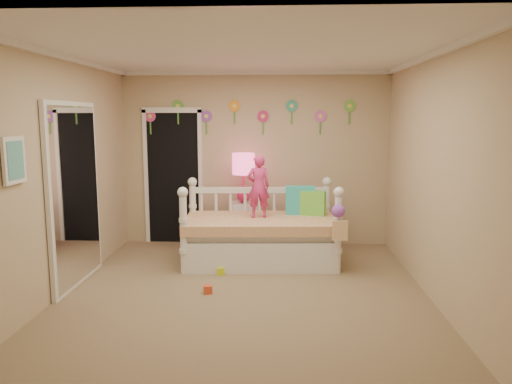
# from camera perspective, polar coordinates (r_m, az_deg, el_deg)

# --- Properties ---
(floor) EXTENTS (4.00, 4.50, 0.01)m
(floor) POSITION_cam_1_polar(r_m,az_deg,el_deg) (5.45, -1.40, -11.96)
(floor) COLOR #7F684C
(floor) RESTS_ON ground
(ceiling) EXTENTS (4.00, 4.50, 0.01)m
(ceiling) POSITION_cam_1_polar(r_m,az_deg,el_deg) (5.14, -1.51, 16.29)
(ceiling) COLOR white
(ceiling) RESTS_ON floor
(back_wall) EXTENTS (4.00, 0.01, 2.60)m
(back_wall) POSITION_cam_1_polar(r_m,az_deg,el_deg) (7.37, -0.14, 3.89)
(back_wall) COLOR tan
(back_wall) RESTS_ON floor
(left_wall) EXTENTS (0.01, 4.50, 2.60)m
(left_wall) POSITION_cam_1_polar(r_m,az_deg,el_deg) (5.65, -22.15, 1.74)
(left_wall) COLOR tan
(left_wall) RESTS_ON floor
(right_wall) EXTENTS (0.01, 4.50, 2.60)m
(right_wall) POSITION_cam_1_polar(r_m,az_deg,el_deg) (5.37, 20.37, 1.51)
(right_wall) COLOR tan
(right_wall) RESTS_ON floor
(crown_molding) EXTENTS (4.00, 4.50, 0.06)m
(crown_molding) POSITION_cam_1_polar(r_m,az_deg,el_deg) (5.13, -1.51, 15.96)
(crown_molding) COLOR white
(crown_molding) RESTS_ON ceiling
(daybed) EXTENTS (2.07, 1.19, 1.09)m
(daybed) POSITION_cam_1_polar(r_m,az_deg,el_deg) (6.46, 0.50, -3.57)
(daybed) COLOR white
(daybed) RESTS_ON floor
(pillow_turquoise) EXTENTS (0.39, 0.14, 0.39)m
(pillow_turquoise) POSITION_cam_1_polar(r_m,az_deg,el_deg) (6.67, 5.16, -0.97)
(pillow_turquoise) COLOR #249FB7
(pillow_turquoise) RESTS_ON daybed
(pillow_lime) EXTENTS (0.37, 0.22, 0.33)m
(pillow_lime) POSITION_cam_1_polar(r_m,az_deg,el_deg) (6.64, 6.60, -1.29)
(pillow_lime) COLOR #6ED340
(pillow_lime) RESTS_ON daybed
(child) EXTENTS (0.34, 0.26, 0.83)m
(child) POSITION_cam_1_polar(r_m,az_deg,el_deg) (6.40, 0.28, 0.65)
(child) COLOR #E0337C
(child) RESTS_ON daybed
(nightstand) EXTENTS (0.43, 0.34, 0.68)m
(nightstand) POSITION_cam_1_polar(r_m,az_deg,el_deg) (7.23, -1.45, -3.91)
(nightstand) COLOR white
(nightstand) RESTS_ON floor
(table_lamp) EXTENTS (0.33, 0.33, 0.73)m
(table_lamp) POSITION_cam_1_polar(r_m,az_deg,el_deg) (7.09, -1.48, 2.60)
(table_lamp) COLOR #EC1F64
(table_lamp) RESTS_ON nightstand
(closet_doorway) EXTENTS (0.90, 0.04, 2.07)m
(closet_doorway) POSITION_cam_1_polar(r_m,az_deg,el_deg) (7.55, -9.67, 1.86)
(closet_doorway) COLOR black
(closet_doorway) RESTS_ON back_wall
(flower_decals) EXTENTS (3.40, 0.02, 0.50)m
(flower_decals) POSITION_cam_1_polar(r_m,az_deg,el_deg) (7.33, -0.85, 8.87)
(flower_decals) COLOR #B2668C
(flower_decals) RESTS_ON back_wall
(mirror_closet) EXTENTS (0.07, 1.30, 2.10)m
(mirror_closet) POSITION_cam_1_polar(r_m,az_deg,el_deg) (5.93, -20.45, -0.29)
(mirror_closet) COLOR white
(mirror_closet) RESTS_ON left_wall
(wall_picture) EXTENTS (0.05, 0.34, 0.42)m
(wall_picture) POSITION_cam_1_polar(r_m,az_deg,el_deg) (4.81, -26.49, 3.35)
(wall_picture) COLOR white
(wall_picture) RESTS_ON left_wall
(hanging_bag) EXTENTS (0.20, 0.16, 0.36)m
(hanging_bag) POSITION_cam_1_polar(r_m,az_deg,el_deg) (5.92, 9.61, -3.67)
(hanging_bag) COLOR beige
(hanging_bag) RESTS_ON daybed
(toy_scatter) EXTENTS (1.03, 1.43, 0.11)m
(toy_scatter) POSITION_cam_1_polar(r_m,az_deg,el_deg) (5.80, -5.53, -10.12)
(toy_scatter) COLOR #996666
(toy_scatter) RESTS_ON floor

